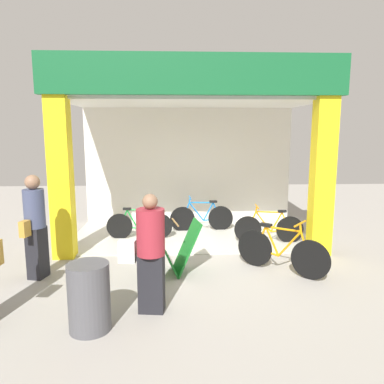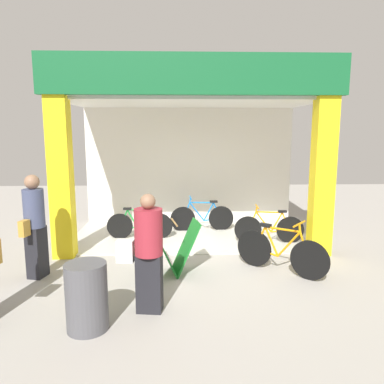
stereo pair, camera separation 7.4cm
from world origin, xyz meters
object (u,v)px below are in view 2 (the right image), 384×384
bicycle_inside_0 (202,217)px  bicycle_inside_2 (269,228)px  trash_bin (87,297)px  bicycle_parked_0 (280,252)px  pedestrian_0 (148,251)px  sandwich_board_sign (174,248)px  pedestrian_2 (35,225)px  bicycle_inside_1 (140,225)px

bicycle_inside_0 → bicycle_inside_2: 1.74m
bicycle_inside_0 → trash_bin: 4.82m
bicycle_parked_0 → pedestrian_0: pedestrian_0 is taller
bicycle_parked_0 → sandwich_board_sign: bearing=179.8°
trash_bin → sandwich_board_sign: bearing=59.2°
bicycle_inside_2 → pedestrian_0: pedestrian_0 is taller
bicycle_inside_0 → bicycle_parked_0: 2.98m
pedestrian_2 → bicycle_inside_2: bearing=22.0°
bicycle_inside_1 → pedestrian_0: 3.51m
sandwich_board_sign → trash_bin: 2.07m
bicycle_inside_2 → trash_bin: trash_bin is taller
bicycle_inside_1 → trash_bin: size_ratio=1.74×
pedestrian_2 → sandwich_board_sign: bearing=1.6°
bicycle_inside_1 → pedestrian_0: size_ratio=0.91×
bicycle_inside_0 → sandwich_board_sign: 2.81m
bicycle_inside_0 → bicycle_parked_0: bicycle_parked_0 is taller
bicycle_inside_2 → trash_bin: (-3.11, -3.47, 0.10)m
pedestrian_0 → pedestrian_2: (-1.96, 1.26, 0.05)m
bicycle_inside_0 → bicycle_parked_0: bearing=-66.5°
bicycle_inside_0 → bicycle_inside_2: bicycle_inside_0 is taller
bicycle_inside_1 → sandwich_board_sign: (0.82, -2.11, 0.14)m
bicycle_inside_2 → pedestrian_2: (-4.36, -1.76, 0.57)m
pedestrian_0 → bicycle_inside_2: bearing=51.6°
bicycle_inside_1 → trash_bin: trash_bin is taller
bicycle_inside_0 → pedestrian_2: 4.10m
sandwich_board_sign → pedestrian_2: bearing=-178.4°
bicycle_parked_0 → pedestrian_2: pedestrian_2 is taller
bicycle_inside_0 → pedestrian_2: (-2.95, -2.79, 0.56)m
pedestrian_0 → bicycle_parked_0: bearing=31.3°
bicycle_inside_0 → bicycle_inside_1: bearing=-157.3°
pedestrian_2 → trash_bin: size_ratio=2.03×
pedestrian_0 → pedestrian_2: pedestrian_2 is taller
pedestrian_0 → trash_bin: size_ratio=1.91×
bicycle_inside_2 → bicycle_parked_0: bearing=-97.3°
pedestrian_2 → trash_bin: (1.25, -1.71, -0.48)m
bicycle_inside_0 → bicycle_inside_1: size_ratio=1.04×
bicycle_inside_1 → bicycle_parked_0: 3.39m
sandwich_board_sign → pedestrian_0: 1.42m
bicycle_inside_0 → sandwich_board_sign: bearing=-103.3°
bicycle_inside_0 → sandwich_board_sign: (-0.65, -2.73, 0.12)m
bicycle_inside_1 → pedestrian_2: (-1.49, -2.18, 0.58)m
bicycle_parked_0 → trash_bin: 3.39m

